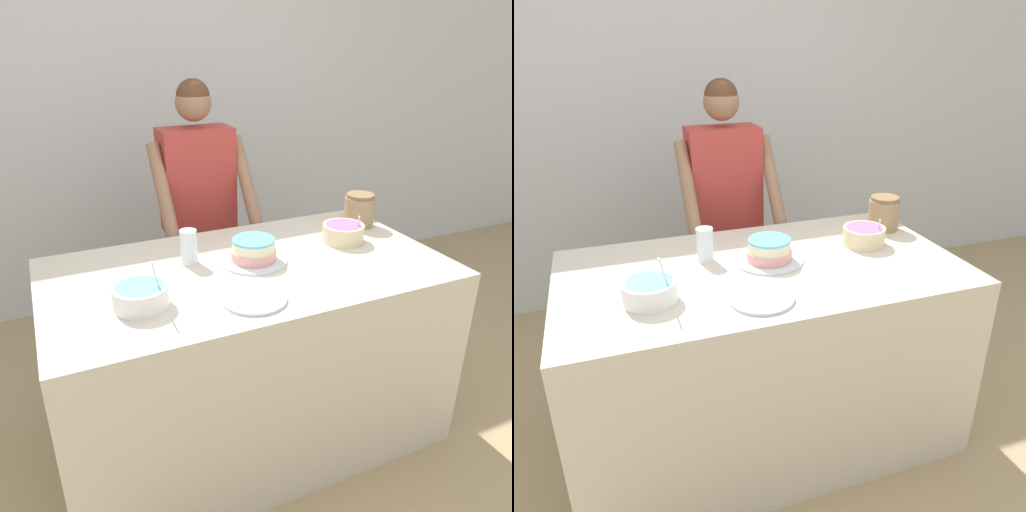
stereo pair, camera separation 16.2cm
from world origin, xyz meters
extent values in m
plane|color=tan|center=(0.00, 0.00, 0.00)|extent=(14.00, 14.00, 0.00)
cube|color=silver|center=(0.00, 2.10, 1.30)|extent=(10.00, 0.05, 2.60)
cube|color=beige|center=(0.00, 0.46, 0.44)|extent=(1.69, 0.92, 0.88)
cylinder|color=#2D2D38|center=(-0.04, 1.28, 0.38)|extent=(0.12, 0.12, 0.76)
cylinder|color=#2D2D38|center=(0.14, 1.28, 0.38)|extent=(0.12, 0.12, 0.76)
cube|color=#B23833|center=(0.05, 1.28, 1.05)|extent=(0.39, 0.21, 0.57)
cylinder|color=#8E664C|center=(-0.18, 1.12, 1.04)|extent=(0.07, 0.37, 0.48)
cylinder|color=#8E664C|center=(0.28, 1.12, 1.04)|extent=(0.07, 0.37, 0.48)
sphere|color=#8E664C|center=(0.05, 1.28, 1.46)|extent=(0.19, 0.19, 0.19)
sphere|color=#51331E|center=(0.05, 1.28, 1.49)|extent=(0.18, 0.18, 0.18)
cylinder|color=silver|center=(0.04, 0.50, 0.89)|extent=(0.29, 0.29, 0.01)
cylinder|color=pink|center=(0.04, 0.50, 0.91)|extent=(0.19, 0.19, 0.04)
cylinder|color=#F4EABC|center=(0.04, 0.50, 0.96)|extent=(0.18, 0.18, 0.04)
cylinder|color=#60B7E0|center=(0.04, 0.50, 0.98)|extent=(0.18, 0.18, 0.01)
cylinder|color=beige|center=(0.52, 0.53, 0.92)|extent=(0.20, 0.20, 0.09)
cylinder|color=#9E66B7|center=(0.52, 0.53, 0.96)|extent=(0.17, 0.17, 0.01)
cylinder|color=silver|center=(0.58, 0.49, 0.96)|extent=(0.04, 0.06, 0.13)
cylinder|color=white|center=(-0.49, 0.31, 0.92)|extent=(0.20, 0.20, 0.08)
cylinder|color=#60B7E0|center=(-0.49, 0.31, 0.96)|extent=(0.17, 0.17, 0.01)
cylinder|color=silver|center=(-0.43, 0.26, 0.99)|extent=(0.05, 0.06, 0.19)
cylinder|color=silver|center=(-0.21, 0.60, 0.96)|extent=(0.07, 0.07, 0.15)
cylinder|color=silver|center=(-0.10, 0.18, 0.89)|extent=(0.24, 0.24, 0.01)
cylinder|color=#9E7F5B|center=(0.71, 0.68, 0.96)|extent=(0.15, 0.15, 0.15)
cylinder|color=olive|center=(0.71, 0.68, 1.04)|extent=(0.14, 0.14, 0.02)
camera|label=1|loc=(-0.76, -1.29, 1.77)|focal=35.00mm
camera|label=2|loc=(-0.61, -1.35, 1.77)|focal=35.00mm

